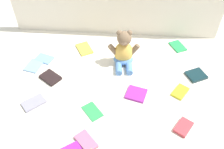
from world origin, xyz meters
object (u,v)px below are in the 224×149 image
object	(u,v)px
book_case_5	(34,103)
book_case_10	(178,46)
book_case_11	(183,127)
book_case_12	(196,75)
book_case_9	(180,92)
book_case_13	(44,59)
book_case_1	(136,94)
book_case_3	(84,49)
book_case_7	(86,142)
book_case_0	(50,77)
teddy_bear	(124,52)
book_case_4	(34,66)
book_case_8	(92,111)

from	to	relation	value
book_case_5	book_case_10	xyz separation A→B (m)	(0.84, 0.57, -0.00)
book_case_11	book_case_12	bearing A→B (deg)	-74.53
book_case_9	book_case_13	world-z (taller)	book_case_9
book_case_1	book_case_9	world-z (taller)	book_case_9
book_case_5	book_case_12	xyz separation A→B (m)	(0.92, 0.29, 0.00)
book_case_3	book_case_10	distance (m)	0.65
book_case_5	book_case_7	size ratio (longest dim) A/B	1.05
book_case_0	book_case_12	xyz separation A→B (m)	(0.88, 0.09, -0.00)
book_case_10	book_case_9	bearing A→B (deg)	59.48
teddy_bear	book_case_13	bearing A→B (deg)	175.40
book_case_5	book_case_10	world-z (taller)	book_case_5
book_case_12	teddy_bear	bearing A→B (deg)	-127.07
book_case_5	book_case_11	distance (m)	0.81
book_case_5	book_case_10	bearing A→B (deg)	-98.49
book_case_12	book_case_7	bearing A→B (deg)	-76.35
book_case_10	book_case_13	size ratio (longest dim) A/B	1.06
book_case_0	book_case_5	distance (m)	0.20
book_case_4	book_case_9	distance (m)	0.92
book_case_7	book_case_13	world-z (taller)	book_case_7
book_case_7	book_case_4	bearing A→B (deg)	85.87
book_case_13	book_case_8	bearing A→B (deg)	-117.97
teddy_bear	book_case_9	size ratio (longest dim) A/B	2.32
teddy_bear	book_case_12	size ratio (longest dim) A/B	2.22
book_case_8	book_case_9	bearing A→B (deg)	-20.44
book_case_5	book_case_8	size ratio (longest dim) A/B	1.03
book_case_9	book_case_11	bearing A→B (deg)	-59.18
book_case_3	book_case_9	xyz separation A→B (m)	(0.61, -0.34, 0.00)
book_case_1	book_case_7	size ratio (longest dim) A/B	0.94
book_case_3	book_case_5	xyz separation A→B (m)	(-0.20, -0.49, 0.00)
book_case_5	book_case_7	world-z (taller)	book_case_7
book_case_9	book_case_12	size ratio (longest dim) A/B	0.96
book_case_7	book_case_12	bearing A→B (deg)	-3.65
book_case_7	book_case_8	distance (m)	0.18
book_case_4	book_case_7	size ratio (longest dim) A/B	0.95
book_case_7	book_case_13	distance (m)	0.69
book_case_8	book_case_9	world-z (taller)	book_case_9
teddy_bear	book_case_10	bearing A→B (deg)	22.12
book_case_3	book_case_12	size ratio (longest dim) A/B	1.20
book_case_12	book_case_3	bearing A→B (deg)	-131.79
book_case_4	book_case_7	bearing A→B (deg)	142.69
book_case_8	book_case_13	world-z (taller)	book_case_13
book_case_4	book_case_10	xyz separation A→B (m)	(0.94, 0.28, 0.00)
book_case_5	book_case_11	world-z (taller)	book_case_11
book_case_4	book_case_5	size ratio (longest dim) A/B	0.91
book_case_7	book_case_10	bearing A→B (deg)	12.85
book_case_3	book_case_4	xyz separation A→B (m)	(-0.29, -0.20, -0.00)
teddy_bear	book_case_4	distance (m)	0.58
book_case_7	book_case_9	xyz separation A→B (m)	(0.49, 0.36, -0.00)
book_case_9	book_case_12	xyz separation A→B (m)	(0.11, 0.14, 0.00)
book_case_0	book_case_11	size ratio (longest dim) A/B	1.17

